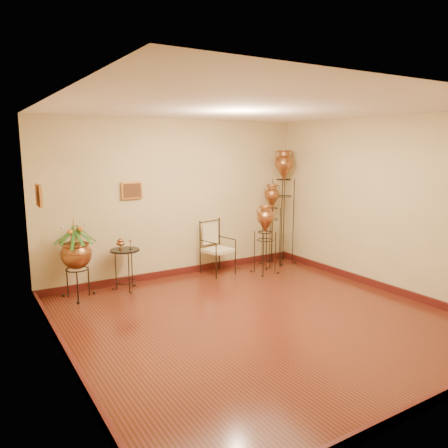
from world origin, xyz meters
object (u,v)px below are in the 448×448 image
amphora_mid (271,224)px  side_table (125,269)px  planter_urn (76,251)px  amphora_tall (283,206)px  armchair (218,248)px

amphora_mid → side_table: (-2.98, 0.00, -0.46)m
amphora_mid → planter_urn: amphora_mid is taller
amphora_mid → side_table: size_ratio=1.88×
amphora_tall → planter_urn: 4.05m
planter_urn → armchair: 2.53m
amphora_tall → armchair: (-1.51, -0.00, -0.67)m
amphora_tall → amphora_mid: bearing=180.0°
side_table → amphora_mid: bearing=-0.0°
amphora_mid → planter_urn: (-3.75, 0.00, -0.07)m
planter_urn → armchair: size_ratio=1.37×
armchair → side_table: bearing=168.6°
amphora_tall → amphora_mid: amphora_tall is taller
amphora_mid → side_table: amphora_mid is taller
amphora_tall → side_table: (-3.27, 0.00, -0.81)m
amphora_tall → side_table: bearing=180.0°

